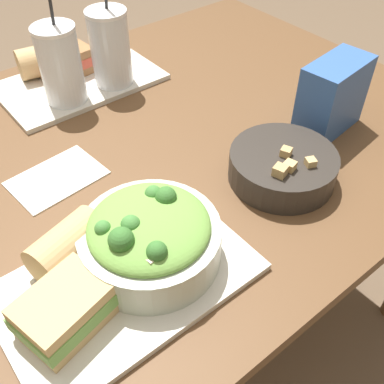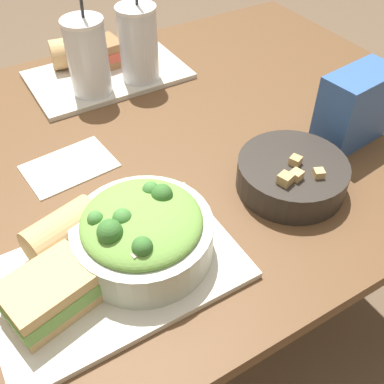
{
  "view_description": "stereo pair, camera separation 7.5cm",
  "coord_description": "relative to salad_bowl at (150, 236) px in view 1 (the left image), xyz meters",
  "views": [
    {
      "loc": [
        -0.35,
        -0.66,
        1.35
      ],
      "look_at": [
        -0.01,
        -0.23,
        0.83
      ],
      "focal_mm": 42.0,
      "sensor_mm": 36.0,
      "label": 1
    },
    {
      "loc": [
        -0.29,
        -0.7,
        1.35
      ],
      "look_at": [
        -0.01,
        -0.23,
        0.83
      ],
      "focal_mm": 42.0,
      "sensor_mm": 36.0,
      "label": 2
    }
  ],
  "objects": [
    {
      "name": "sandwich_far",
      "position": [
        0.17,
        0.62,
        -0.02
      ],
      "size": [
        0.14,
        0.1,
        0.06
      ],
      "rotation": [
        0.0,
        0.0,
        0.1
      ],
      "color": "olive",
      "rests_on": "tray_far"
    },
    {
      "name": "tray_near",
      "position": [
        -0.06,
        -0.01,
        -0.05
      ],
      "size": [
        0.39,
        0.25,
        0.01
      ],
      "color": "beige",
      "rests_on": "dining_table"
    },
    {
      "name": "napkin_folded",
      "position": [
        -0.03,
        0.28,
        -0.06
      ],
      "size": [
        0.18,
        0.14,
        0.0
      ],
      "color": "silver",
      "rests_on": "dining_table"
    },
    {
      "name": "sandwich_near",
      "position": [
        -0.16,
        -0.02,
        -0.02
      ],
      "size": [
        0.15,
        0.12,
        0.06
      ],
      "rotation": [
        0.0,
        0.0,
        0.24
      ],
      "color": "tan",
      "rests_on": "tray_near"
    },
    {
      "name": "baguette_near",
      "position": [
        -0.1,
        0.07,
        -0.01
      ],
      "size": [
        0.13,
        0.1,
        0.08
      ],
      "rotation": [
        0.0,
        0.0,
        1.84
      ],
      "color": "tan",
      "rests_on": "tray_near"
    },
    {
      "name": "dining_table",
      "position": [
        0.12,
        0.26,
        -0.15
      ],
      "size": [
        1.49,
        0.99,
        0.76
      ],
      "color": "brown",
      "rests_on": "ground_plane"
    },
    {
      "name": "drink_cup_red",
      "position": [
        0.24,
        0.51,
        0.04
      ],
      "size": [
        0.1,
        0.1,
        0.27
      ],
      "color": "silver",
      "rests_on": "tray_far"
    },
    {
      "name": "ground_plane",
      "position": [
        0.12,
        0.26,
        -0.82
      ],
      "size": [
        12.0,
        12.0,
        0.0
      ],
      "primitive_type": "plane",
      "color": "brown"
    },
    {
      "name": "baguette_far",
      "position": [
        0.12,
        0.65,
        -0.01
      ],
      "size": [
        0.12,
        0.09,
        0.08
      ],
      "rotation": [
        0.0,
        0.0,
        1.4
      ],
      "color": "tan",
      "rests_on": "tray_far"
    },
    {
      "name": "soup_bowl",
      "position": [
        0.31,
        0.01,
        -0.03
      ],
      "size": [
        0.21,
        0.21,
        0.08
      ],
      "color": "#2D2823",
      "rests_on": "dining_table"
    },
    {
      "name": "salad_bowl",
      "position": [
        0.0,
        0.0,
        0.0
      ],
      "size": [
        0.22,
        0.22,
        0.11
      ],
      "color": "beige",
      "rests_on": "tray_near"
    },
    {
      "name": "tray_far",
      "position": [
        0.18,
        0.57,
        -0.05
      ],
      "size": [
        0.39,
        0.25,
        0.01
      ],
      "color": "beige",
      "rests_on": "dining_table"
    },
    {
      "name": "drink_cup_dark",
      "position": [
        0.11,
        0.51,
        0.04
      ],
      "size": [
        0.1,
        0.1,
        0.27
      ],
      "color": "silver",
      "rests_on": "tray_far"
    },
    {
      "name": "chip_bag",
      "position": [
        0.52,
        0.06,
        0.02
      ],
      "size": [
        0.17,
        0.1,
        0.16
      ],
      "rotation": [
        0.0,
        0.0,
        0.12
      ],
      "color": "#335BA3",
      "rests_on": "dining_table"
    }
  ]
}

